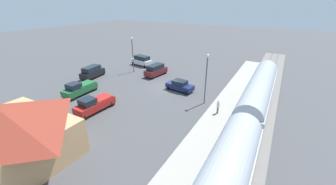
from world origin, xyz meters
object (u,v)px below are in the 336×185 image
object	(u,v)px
suv_maroon	(156,70)
sedan_navy	(180,85)
suv_black	(92,72)
passenger_train	(244,134)
pedestrian_on_platform	(218,106)
light_pole_lot_center	(132,50)
light_pole_near_platform	(206,73)
suv_white	(142,60)
station_building	(5,134)
pickup_green	(79,88)
pickup_red	(94,104)

from	to	relation	value
suv_maroon	sedan_navy	bearing A→B (deg)	149.09
suv_black	passenger_train	bearing A→B (deg)	162.01
pedestrian_on_platform	light_pole_lot_center	size ratio (longest dim) A/B	0.25
light_pole_near_platform	suv_white	bearing A→B (deg)	-30.80
passenger_train	pedestrian_on_platform	size ratio (longest dim) A/B	20.81
suv_white	light_pole_near_platform	bearing A→B (deg)	149.20
light_pole_lot_center	suv_black	bearing A→B (deg)	55.32
station_building	suv_black	distance (m)	22.46
pickup_green	light_pole_near_platform	bearing A→B (deg)	-160.10
pickup_red	light_pole_lot_center	xyz separation A→B (m)	(5.80, -15.84, 3.41)
pickup_green	pickup_red	xyz separation A→B (m)	(-6.08, 2.67, 0.00)
pickup_red	light_pole_near_platform	size ratio (longest dim) A/B	0.78
passenger_train	suv_white	bearing A→B (deg)	-38.79
station_building	pickup_red	distance (m)	10.48
station_building	suv_maroon	bearing A→B (deg)	-87.41
pickup_red	suv_maroon	size ratio (longest dim) A/B	1.08
pickup_green	light_pole_lot_center	size ratio (longest dim) A/B	0.78
suv_black	light_pole_lot_center	world-z (taller)	light_pole_lot_center
station_building	suv_white	size ratio (longest dim) A/B	2.07
passenger_train	pedestrian_on_platform	world-z (taller)	passenger_train
passenger_train	station_building	xyz separation A→B (m)	(18.00, 10.06, 0.03)
suv_maroon	station_building	bearing A→B (deg)	92.59
suv_maroon	sedan_navy	xyz separation A→B (m)	(-7.31, 4.38, -0.27)
pickup_green	sedan_navy	xyz separation A→B (m)	(-12.84, -8.93, -0.15)
passenger_train	pickup_green	xyz separation A→B (m)	(24.71, -2.90, -1.83)
station_building	light_pole_lot_center	world-z (taller)	light_pole_lot_center
station_building	suv_black	world-z (taller)	station_building
pickup_green	light_pole_near_platform	xyz separation A→B (m)	(-17.92, -6.49, 3.49)
pickup_red	suv_white	distance (m)	21.58
pickup_green	station_building	bearing A→B (deg)	117.39
passenger_train	suv_white	size ratio (longest dim) A/B	6.87
passenger_train	suv_white	world-z (taller)	passenger_train
pickup_green	pickup_red	distance (m)	6.64
suv_black	light_pole_lot_center	bearing A→B (deg)	-124.68
suv_white	light_pole_lot_center	world-z (taller)	light_pole_lot_center
pickup_green	light_pole_lot_center	bearing A→B (deg)	-91.22
pedestrian_on_platform	sedan_navy	world-z (taller)	pedestrian_on_platform
sedan_navy	light_pole_lot_center	distance (m)	13.72
pedestrian_on_platform	suv_white	distance (m)	25.48
station_building	pedestrian_on_platform	size ratio (longest dim) A/B	6.28
passenger_train	station_building	size ratio (longest dim) A/B	3.32
passenger_train	suv_maroon	xyz separation A→B (m)	(19.19, -16.21, -1.71)
passenger_train	suv_white	distance (m)	32.97
pickup_red	suv_black	distance (m)	13.88
passenger_train	pedestrian_on_platform	xyz separation A→B (m)	(4.17, -6.95, -1.58)
suv_maroon	light_pole_near_platform	world-z (taller)	light_pole_near_platform
station_building	pickup_red	bearing A→B (deg)	-86.45
pickup_green	suv_maroon	distance (m)	14.41
passenger_train	pickup_red	size ratio (longest dim) A/B	6.44
pickup_green	light_pole_near_platform	distance (m)	19.37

